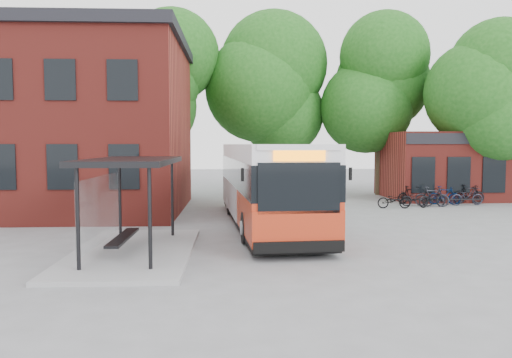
{
  "coord_description": "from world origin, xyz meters",
  "views": [
    {
      "loc": [
        -1.51,
        -15.97,
        3.29
      ],
      "look_at": [
        -0.63,
        2.51,
        2.0
      ],
      "focal_mm": 35.0,
      "sensor_mm": 36.0,
      "label": 1
    }
  ],
  "objects_px": {
    "bicycle_2": "(417,198)",
    "bicycle_4": "(432,198)",
    "bicycle_1": "(411,195)",
    "city_bus": "(266,185)",
    "bicycle_0": "(394,200)",
    "bicycle_3": "(432,197)",
    "bicycle_7": "(469,194)",
    "bus_shelter": "(133,206)",
    "bicycle_5": "(444,196)",
    "bicycle_6": "(467,196)"
  },
  "relations": [
    {
      "from": "bicycle_3",
      "to": "bus_shelter",
      "type": "bearing_deg",
      "value": 148.47
    },
    {
      "from": "bicycle_0",
      "to": "bicycle_6",
      "type": "xyz_separation_m",
      "value": [
        4.36,
        1.11,
        0.04
      ]
    },
    {
      "from": "bicycle_0",
      "to": "bicycle_5",
      "type": "distance_m",
      "value": 3.52
    },
    {
      "from": "bicycle_2",
      "to": "bicycle_4",
      "type": "distance_m",
      "value": 0.77
    },
    {
      "from": "bus_shelter",
      "to": "bicycle_3",
      "type": "xyz_separation_m",
      "value": [
        13.54,
        10.79,
        -0.93
      ]
    },
    {
      "from": "bicycle_1",
      "to": "bicycle_7",
      "type": "bearing_deg",
      "value": -110.03
    },
    {
      "from": "bicycle_5",
      "to": "bicycle_7",
      "type": "xyz_separation_m",
      "value": [
        1.55,
        0.38,
        0.03
      ]
    },
    {
      "from": "city_bus",
      "to": "bicycle_0",
      "type": "relative_size",
      "value": 7.73
    },
    {
      "from": "bus_shelter",
      "to": "bicycle_4",
      "type": "relative_size",
      "value": 3.81
    },
    {
      "from": "bicycle_4",
      "to": "bicycle_7",
      "type": "bearing_deg",
      "value": -85.12
    },
    {
      "from": "bicycle_2",
      "to": "bicycle_3",
      "type": "relative_size",
      "value": 0.95
    },
    {
      "from": "bicycle_0",
      "to": "city_bus",
      "type": "bearing_deg",
      "value": 129.95
    },
    {
      "from": "bus_shelter",
      "to": "bicycle_4",
      "type": "height_order",
      "value": "bus_shelter"
    },
    {
      "from": "bicycle_2",
      "to": "bicycle_1",
      "type": "bearing_deg",
      "value": 8.2
    },
    {
      "from": "bicycle_1",
      "to": "bicycle_6",
      "type": "relative_size",
      "value": 0.91
    },
    {
      "from": "bicycle_5",
      "to": "bicycle_7",
      "type": "relative_size",
      "value": 0.95
    },
    {
      "from": "bicycle_1",
      "to": "bicycle_7",
      "type": "height_order",
      "value": "bicycle_7"
    },
    {
      "from": "bicycle_0",
      "to": "bicycle_3",
      "type": "relative_size",
      "value": 0.97
    },
    {
      "from": "bicycle_6",
      "to": "bicycle_7",
      "type": "bearing_deg",
      "value": -39.12
    },
    {
      "from": "bicycle_3",
      "to": "bicycle_6",
      "type": "bearing_deg",
      "value": -58.71
    },
    {
      "from": "bicycle_1",
      "to": "bicycle_6",
      "type": "height_order",
      "value": "bicycle_1"
    },
    {
      "from": "bicycle_2",
      "to": "bicycle_3",
      "type": "height_order",
      "value": "bicycle_3"
    },
    {
      "from": "bicycle_3",
      "to": "bicycle_2",
      "type": "bearing_deg",
      "value": 104.22
    },
    {
      "from": "bicycle_1",
      "to": "bicycle_2",
      "type": "xyz_separation_m",
      "value": [
        -0.05,
        -1.11,
        -0.07
      ]
    },
    {
      "from": "city_bus",
      "to": "bicycle_0",
      "type": "distance_m",
      "value": 8.6
    },
    {
      "from": "bicycle_0",
      "to": "bus_shelter",
      "type": "bearing_deg",
      "value": 136.31
    },
    {
      "from": "bus_shelter",
      "to": "bicycle_7",
      "type": "bearing_deg",
      "value": 36.47
    },
    {
      "from": "bicycle_0",
      "to": "bicycle_2",
      "type": "distance_m",
      "value": 1.68
    },
    {
      "from": "bicycle_4",
      "to": "bicycle_0",
      "type": "bearing_deg",
      "value": 76.85
    },
    {
      "from": "bicycle_1",
      "to": "bicycle_7",
      "type": "distance_m",
      "value": 3.25
    },
    {
      "from": "bicycle_4",
      "to": "bicycle_6",
      "type": "distance_m",
      "value": 2.32
    },
    {
      "from": "city_bus",
      "to": "bicycle_5",
      "type": "relative_size",
      "value": 7.7
    },
    {
      "from": "city_bus",
      "to": "bicycle_2",
      "type": "xyz_separation_m",
      "value": [
        8.42,
        5.71,
        -1.22
      ]
    },
    {
      "from": "bicycle_0",
      "to": "bicycle_3",
      "type": "bearing_deg",
      "value": -68.63
    },
    {
      "from": "bicycle_3",
      "to": "bicycle_0",
      "type": "bearing_deg",
      "value": 126.84
    },
    {
      "from": "bicycle_5",
      "to": "bicycle_3",
      "type": "bearing_deg",
      "value": 141.38
    },
    {
      "from": "bicycle_0",
      "to": "bicycle_4",
      "type": "relative_size",
      "value": 0.91
    },
    {
      "from": "bicycle_3",
      "to": "bicycle_4",
      "type": "xyz_separation_m",
      "value": [
        -0.11,
        -0.31,
        -0.04
      ]
    },
    {
      "from": "bicycle_7",
      "to": "bicycle_2",
      "type": "bearing_deg",
      "value": 105.1
    },
    {
      "from": "bicycle_4",
      "to": "city_bus",
      "type": "bearing_deg",
      "value": 97.33
    },
    {
      "from": "bicycle_0",
      "to": "bicycle_7",
      "type": "relative_size",
      "value": 0.94
    },
    {
      "from": "bicycle_6",
      "to": "bicycle_7",
      "type": "relative_size",
      "value": 1.03
    },
    {
      "from": "bicycle_2",
      "to": "city_bus",
      "type": "bearing_deg",
      "value": 134.82
    },
    {
      "from": "bus_shelter",
      "to": "bicycle_4",
      "type": "xyz_separation_m",
      "value": [
        13.43,
        10.48,
        -0.97
      ]
    },
    {
      "from": "city_bus",
      "to": "bicycle_3",
      "type": "distance_m",
      "value": 10.84
    },
    {
      "from": "bicycle_1",
      "to": "bicycle_0",
      "type": "bearing_deg",
      "value": 122.5
    },
    {
      "from": "bicycle_3",
      "to": "bicycle_5",
      "type": "distance_m",
      "value": 1.19
    },
    {
      "from": "bicycle_7",
      "to": "city_bus",
      "type": "bearing_deg",
      "value": 118.02
    },
    {
      "from": "bicycle_2",
      "to": "bicycle_3",
      "type": "distance_m",
      "value": 0.78
    },
    {
      "from": "bicycle_7",
      "to": "bicycle_1",
      "type": "bearing_deg",
      "value": 86.28
    }
  ]
}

